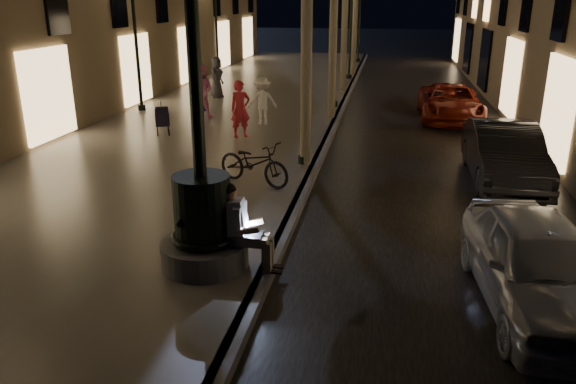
% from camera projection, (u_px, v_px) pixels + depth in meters
% --- Properties ---
extents(ground, '(120.00, 120.00, 0.00)m').
position_uv_depth(ground, '(339.00, 117.00, 21.04)').
color(ground, black).
rests_on(ground, ground).
extents(cobble_lane, '(6.00, 45.00, 0.02)m').
position_uv_depth(cobble_lane, '(421.00, 119.00, 20.55)').
color(cobble_lane, black).
rests_on(cobble_lane, ground).
extents(promenade, '(8.00, 45.00, 0.20)m').
position_uv_depth(promenade, '(236.00, 111.00, 21.67)').
color(promenade, slate).
rests_on(promenade, ground).
extents(curb_strip, '(0.25, 45.00, 0.20)m').
position_uv_depth(curb_strip, '(339.00, 114.00, 21.01)').
color(curb_strip, '#59595B').
rests_on(curb_strip, ground).
extents(fountain_lamppost, '(1.40, 1.40, 5.21)m').
position_uv_depth(fountain_lamppost, '(202.00, 206.00, 8.73)').
color(fountain_lamppost, '#59595B').
rests_on(fountain_lamppost, promenade).
extents(seated_man_laptop, '(1.04, 0.35, 1.40)m').
position_uv_depth(seated_man_laptop, '(241.00, 225.00, 8.72)').
color(seated_man_laptop, gray).
rests_on(seated_man_laptop, promenade).
extents(lamp_curb_a, '(0.36, 0.36, 4.81)m').
position_uv_depth(lamp_curb_a, '(305.00, 42.00, 13.52)').
color(lamp_curb_a, black).
rests_on(lamp_curb_a, promenade).
extents(lamp_curb_b, '(0.36, 0.36, 4.81)m').
position_uv_depth(lamp_curb_b, '(336.00, 26.00, 20.95)').
color(lamp_curb_b, black).
rests_on(lamp_curb_b, promenade).
extents(lamp_curb_c, '(0.36, 0.36, 4.81)m').
position_uv_depth(lamp_curb_c, '(351.00, 18.00, 28.38)').
color(lamp_curb_c, black).
rests_on(lamp_curb_c, promenade).
extents(lamp_curb_d, '(0.36, 0.36, 4.81)m').
position_uv_depth(lamp_curb_d, '(360.00, 13.00, 35.82)').
color(lamp_curb_d, black).
rests_on(lamp_curb_d, promenade).
extents(lamp_left_b, '(0.36, 0.36, 4.81)m').
position_uv_depth(lamp_left_b, '(135.00, 27.00, 20.26)').
color(lamp_left_b, black).
rests_on(lamp_left_b, promenade).
extents(lamp_left_c, '(0.36, 0.36, 4.81)m').
position_uv_depth(lamp_left_c, '(216.00, 17.00, 29.55)').
color(lamp_left_c, black).
rests_on(lamp_left_c, promenade).
extents(stroller, '(0.67, 0.99, 1.02)m').
position_uv_depth(stroller, '(162.00, 118.00, 17.41)').
color(stroller, black).
rests_on(stroller, promenade).
extents(car_front, '(1.92, 4.11, 1.36)m').
position_uv_depth(car_front, '(538.00, 264.00, 8.00)').
color(car_front, '#A2A5AA').
rests_on(car_front, ground).
extents(car_second, '(1.51, 4.31, 1.42)m').
position_uv_depth(car_second, '(504.00, 154.00, 13.49)').
color(car_second, black).
rests_on(car_second, ground).
extents(car_third, '(2.13, 4.58, 1.27)m').
position_uv_depth(car_third, '(450.00, 103.00, 20.31)').
color(car_third, maroon).
rests_on(car_third, ground).
extents(pedestrian_red, '(0.75, 0.69, 1.72)m').
position_uv_depth(pedestrian_red, '(240.00, 109.00, 16.93)').
color(pedestrian_red, red).
rests_on(pedestrian_red, promenade).
extents(pedestrian_pink, '(0.92, 0.73, 1.86)m').
position_uv_depth(pedestrian_pink, '(201.00, 91.00, 19.75)').
color(pedestrian_pink, pink).
rests_on(pedestrian_pink, promenade).
extents(pedestrian_white, '(1.17, 0.96, 1.57)m').
position_uv_depth(pedestrian_white, '(262.00, 101.00, 18.67)').
color(pedestrian_white, white).
rests_on(pedestrian_white, promenade).
extents(pedestrian_blue, '(1.07, 1.03, 1.79)m').
position_uv_depth(pedestrian_blue, '(201.00, 87.00, 20.87)').
color(pedestrian_blue, navy).
rests_on(pedestrian_blue, promenade).
extents(pedestrian_dark, '(0.63, 0.89, 1.70)m').
position_uv_depth(pedestrian_dark, '(217.00, 77.00, 23.58)').
color(pedestrian_dark, '#323237').
rests_on(pedestrian_dark, promenade).
extents(bicycle, '(2.02, 1.38, 1.00)m').
position_uv_depth(bicycle, '(254.00, 163.00, 12.77)').
color(bicycle, black).
rests_on(bicycle, promenade).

